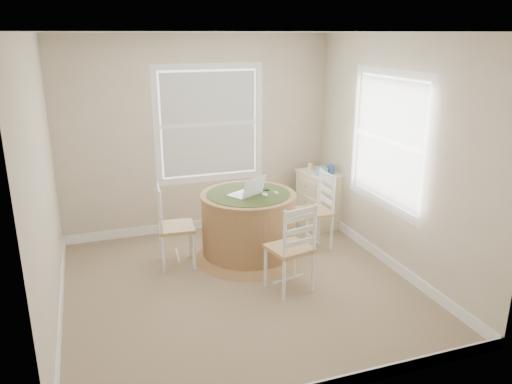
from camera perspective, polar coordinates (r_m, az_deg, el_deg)
name	(u,v)px	position (r m, az deg, el deg)	size (l,w,h in m)	color
room	(249,164)	(5.15, -0.78, 3.18)	(3.64, 3.64, 2.64)	#8D745A
round_table	(248,223)	(5.93, -0.88, -3.57)	(1.30, 1.30, 0.81)	olive
chair_left	(176,227)	(5.79, -9.11, -3.95)	(0.42, 0.40, 0.95)	white
chair_near	(290,248)	(5.19, 3.86, -6.39)	(0.42, 0.40, 0.95)	white
chair_right	(313,211)	(6.25, 6.56, -2.19)	(0.42, 0.40, 0.95)	white
laptop	(247,192)	(5.75, -1.04, -0.02)	(0.46, 0.44, 0.24)	white
mouse	(265,195)	(5.75, 1.01, -0.30)	(0.06, 0.10, 0.04)	white
phone	(276,193)	(5.84, 2.32, -0.10)	(0.04, 0.09, 0.02)	#B7BABF
keys	(266,190)	(5.92, 1.17, 0.21)	(0.06, 0.05, 0.03)	black
corner_chest	(318,199)	(6.98, 7.10, -0.80)	(0.50, 0.63, 0.78)	beige
tissue_box	(322,172)	(6.72, 7.53, 2.33)	(0.12, 0.12, 0.10)	#5299BC
box_yellow	(322,169)	(6.93, 7.54, 2.65)	(0.15, 0.10, 0.06)	gold
box_blue	(331,169)	(6.82, 8.52, 2.60)	(0.08, 0.08, 0.12)	#325E98
cup_cream	(310,167)	(6.96, 6.23, 2.89)	(0.07, 0.07, 0.09)	beige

